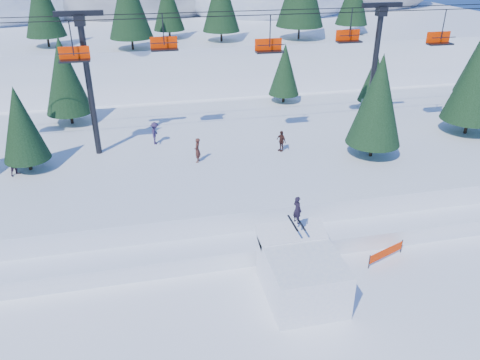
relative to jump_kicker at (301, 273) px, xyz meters
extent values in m
plane|color=white|center=(-1.79, -2.23, -1.37)|extent=(160.00, 160.00, 0.00)
cube|color=white|center=(-1.79, 15.77, -0.12)|extent=(70.00, 22.00, 2.50)
cube|color=white|center=(-1.79, 5.77, -0.82)|extent=(70.00, 6.00, 1.10)
cube|color=white|center=(-1.79, 65.77, 1.63)|extent=(110.00, 60.00, 6.00)
cylinder|color=black|center=(-7.58, 36.94, 5.28)|extent=(0.26, 0.26, 1.30)
cone|color=#1C3D21|center=(-7.58, 36.94, 9.92)|extent=(4.82, 4.82, 7.98)
cylinder|color=black|center=(3.16, 39.77, 5.24)|extent=(0.26, 0.26, 1.22)
cylinder|color=black|center=(12.90, 39.06, 5.42)|extent=(0.26, 0.26, 1.58)
cylinder|color=black|center=(-17.11, 40.66, 5.23)|extent=(0.26, 0.26, 1.20)
cone|color=#1C3D21|center=(-17.11, 40.66, 9.53)|extent=(4.46, 4.46, 7.38)
cylinder|color=black|center=(21.09, 41.75, 5.21)|extent=(0.26, 0.26, 1.14)
cylinder|color=black|center=(-2.88, 43.00, 5.16)|extent=(0.26, 0.26, 1.04)
cone|color=#1C3D21|center=(-2.88, 43.00, 8.88)|extent=(3.88, 3.88, 6.41)
cube|color=white|center=(0.00, -0.13, -0.10)|extent=(3.74, 4.62, 2.53)
cube|color=white|center=(0.00, 1.85, 1.21)|extent=(3.74, 1.62, 0.90)
imported|color=black|center=(0.10, 1.47, 2.95)|extent=(0.55, 0.66, 1.55)
cube|color=black|center=(-0.10, 1.47, 2.16)|extent=(0.11, 1.65, 0.03)
cube|color=black|center=(0.30, 1.47, 2.16)|extent=(0.11, 1.65, 0.03)
cylinder|color=black|center=(-10.79, 15.77, 6.13)|extent=(0.44, 0.44, 10.00)
cube|color=black|center=(-10.79, 15.77, 11.23)|extent=(3.20, 0.35, 0.35)
cube|color=black|center=(-10.79, 15.77, 10.78)|extent=(0.70, 0.70, 0.70)
cylinder|color=black|center=(11.21, 15.77, 6.13)|extent=(0.44, 0.44, 10.00)
cube|color=black|center=(11.21, 15.77, 11.23)|extent=(3.20, 0.35, 0.35)
cube|color=black|center=(11.21, 15.77, 10.78)|extent=(0.70, 0.70, 0.70)
cylinder|color=black|center=(0.21, 14.57, 10.93)|extent=(46.00, 0.06, 0.06)
cylinder|color=black|center=(0.21, 16.97, 10.93)|extent=(46.00, 0.06, 0.06)
cylinder|color=black|center=(-11.36, 14.57, 9.83)|extent=(0.08, 0.08, 2.20)
cube|color=black|center=(-11.36, 14.57, 8.38)|extent=(2.00, 0.75, 0.12)
cube|color=#FF3000|center=(-11.36, 14.95, 8.83)|extent=(2.00, 0.10, 0.85)
cylinder|color=black|center=(-11.36, 14.22, 8.93)|extent=(2.00, 0.06, 0.06)
cylinder|color=black|center=(-5.23, 16.97, 9.83)|extent=(0.08, 0.08, 2.20)
cube|color=black|center=(-5.23, 16.97, 8.38)|extent=(2.00, 0.75, 0.12)
cube|color=#FF3000|center=(-5.23, 17.35, 8.83)|extent=(2.00, 0.10, 0.85)
cylinder|color=black|center=(-5.23, 16.62, 8.93)|extent=(2.00, 0.06, 0.06)
cylinder|color=black|center=(2.12, 14.57, 9.83)|extent=(0.08, 0.08, 2.20)
cube|color=black|center=(2.12, 14.57, 8.38)|extent=(2.00, 0.75, 0.12)
cube|color=#FF3000|center=(2.12, 14.95, 8.83)|extent=(2.00, 0.10, 0.85)
cylinder|color=black|center=(2.12, 14.22, 8.93)|extent=(2.00, 0.06, 0.06)
cylinder|color=black|center=(9.37, 16.97, 9.83)|extent=(0.08, 0.08, 2.20)
cube|color=black|center=(9.37, 16.97, 8.38)|extent=(2.00, 0.75, 0.12)
cube|color=#FF3000|center=(9.37, 17.35, 8.83)|extent=(2.00, 0.10, 0.85)
cylinder|color=black|center=(9.37, 16.62, 8.93)|extent=(2.00, 0.06, 0.06)
cylinder|color=black|center=(15.90, 14.57, 9.83)|extent=(0.08, 0.08, 2.20)
cube|color=black|center=(15.90, 14.57, 8.38)|extent=(2.00, 0.75, 0.12)
cube|color=#FF3000|center=(15.90, 14.95, 8.83)|extent=(2.00, 0.10, 0.85)
cylinder|color=black|center=(15.90, 14.22, 8.93)|extent=(2.00, 0.06, 0.06)
cylinder|color=black|center=(19.06, 13.43, 1.75)|extent=(0.26, 0.26, 1.22)
cone|color=#1C3D21|center=(19.06, 13.43, 6.11)|extent=(4.54, 4.54, 7.51)
cylinder|color=black|center=(24.96, 20.16, 1.74)|extent=(0.26, 0.26, 1.22)
cylinder|color=black|center=(14.43, 21.39, 1.50)|extent=(0.26, 0.26, 0.74)
cone|color=#1C3D21|center=(14.43, 21.39, 4.14)|extent=(2.74, 2.74, 4.53)
cylinder|color=black|center=(-13.42, 23.09, 1.66)|extent=(0.26, 0.26, 1.06)
cone|color=#1C3D21|center=(-13.42, 23.09, 5.43)|extent=(3.92, 3.92, 6.49)
cylinder|color=black|center=(6.71, 25.05, 1.54)|extent=(0.26, 0.26, 0.81)
cone|color=#1C3D21|center=(6.71, 25.05, 4.43)|extent=(3.01, 3.01, 4.97)
cylinder|color=black|center=(-15.37, 13.80, 1.55)|extent=(0.26, 0.26, 0.84)
cone|color=#1C3D21|center=(-15.37, 13.80, 4.55)|extent=(3.12, 3.12, 5.15)
cylinder|color=black|center=(9.13, 10.81, 1.67)|extent=(0.26, 0.26, 1.07)
cone|color=#1C3D21|center=(9.13, 10.81, 5.47)|extent=(3.96, 3.96, 6.55)
imported|color=#3D2740|center=(-16.14, 13.09, 1.99)|extent=(1.05, 1.04, 1.72)
imported|color=#3C201B|center=(2.84, 13.17, 1.95)|extent=(0.77, 1.04, 1.64)
imported|color=#2F2345|center=(-6.46, 16.69, 2.03)|extent=(0.88, 1.26, 1.79)
imported|color=#4A241D|center=(-3.67, 12.56, 2.04)|extent=(0.63, 0.77, 1.82)
imported|color=#19302D|center=(12.27, 18.93, 2.03)|extent=(0.65, 0.92, 1.80)
cylinder|color=black|center=(4.57, 1.20, -0.92)|extent=(0.06, 0.06, 0.90)
cylinder|color=black|center=(7.18, 2.21, -0.92)|extent=(0.06, 0.06, 0.90)
cube|color=#FF3000|center=(5.87, 1.70, -0.82)|extent=(2.63, 1.05, 0.55)
cylinder|color=black|center=(8.70, 4.63, -0.92)|extent=(0.06, 0.06, 0.90)
cylinder|color=black|center=(11.46, 4.16, -0.92)|extent=(0.06, 0.06, 0.90)
cube|color=#FF3000|center=(10.08, 4.39, -0.82)|extent=(2.77, 0.51, 0.55)
camera|label=1|loc=(-7.36, -18.45, 15.35)|focal=35.00mm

